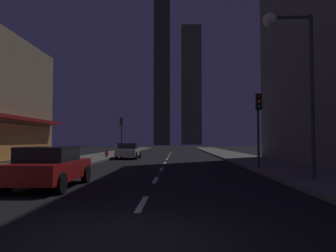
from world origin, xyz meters
TOP-DOWN VIEW (x-y plane):
  - ground_plane at (0.00, 32.00)m, footprint 78.00×136.00m
  - sidewalk_right at (7.00, 32.00)m, footprint 4.00×76.00m
  - sidewalk_left at (-7.00, 32.00)m, footprint 4.00×76.00m
  - lane_marking_center at (0.00, 18.80)m, footprint 0.16×43.80m
  - skyscraper_distant_tall at (-4.86, 118.82)m, footprint 6.21×5.15m
  - skyscraper_distant_mid at (7.06, 135.77)m, footprint 8.61×6.26m
  - car_parked_near at (-3.60, 6.05)m, footprint 1.98×4.24m
  - car_parked_far at (-3.60, 24.68)m, footprint 1.98×4.24m
  - fire_hydrant_far_left at (-5.90, 25.88)m, footprint 0.42×0.30m
  - traffic_light_near_right at (5.50, 12.94)m, footprint 0.32×0.48m
  - traffic_light_far_left at (-5.50, 31.73)m, footprint 0.32×0.48m
  - street_lamp_right at (5.38, 7.37)m, footprint 1.96×0.56m

SIDE VIEW (x-z plane):
  - ground_plane at x=0.00m, z-range -0.10..0.00m
  - lane_marking_center at x=0.00m, z-range 0.00..0.01m
  - sidewalk_right at x=7.00m, z-range 0.00..0.15m
  - sidewalk_left at x=-7.00m, z-range 0.00..0.15m
  - fire_hydrant_far_left at x=-5.90m, z-range 0.13..0.78m
  - car_parked_near at x=-3.60m, z-range 0.02..1.47m
  - car_parked_far at x=-3.60m, z-range 0.02..1.47m
  - traffic_light_near_right at x=5.50m, z-range 1.09..5.29m
  - traffic_light_far_left at x=-5.50m, z-range 1.09..5.29m
  - street_lamp_right at x=5.38m, z-range 1.78..8.36m
  - skyscraper_distant_mid at x=7.06m, z-range 0.00..51.84m
  - skyscraper_distant_tall at x=-4.86m, z-range 0.00..61.65m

